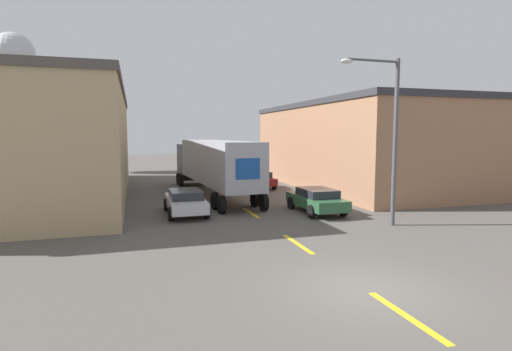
# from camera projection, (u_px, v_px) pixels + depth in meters

# --- Properties ---
(ground_plane) EXTENTS (160.00, 160.00, 0.00)m
(ground_plane) POSITION_uv_depth(u_px,v_px,m) (367.00, 290.00, 10.82)
(ground_plane) COLOR #56514C
(road_centerline) EXTENTS (0.20, 15.65, 0.01)m
(road_centerline) POSITION_uv_depth(u_px,v_px,m) (298.00, 244.00, 15.37)
(road_centerline) COLOR yellow
(road_centerline) RESTS_ON ground_plane
(warehouse_left) EXTENTS (11.06, 25.68, 7.21)m
(warehouse_left) POSITION_uv_depth(u_px,v_px,m) (41.00, 143.00, 27.09)
(warehouse_left) COLOR tan
(warehouse_left) RESTS_ON ground_plane
(warehouse_right) EXTENTS (13.25, 20.74, 6.71)m
(warehouse_right) POSITION_uv_depth(u_px,v_px,m) (372.00, 145.00, 33.11)
(warehouse_right) COLOR #9E7051
(warehouse_right) RESTS_ON ground_plane
(semi_truck) EXTENTS (3.57, 15.31, 3.80)m
(semi_truck) POSITION_uv_depth(u_px,v_px,m) (212.00, 162.00, 27.68)
(semi_truck) COLOR black
(semi_truck) RESTS_ON ground_plane
(parked_car_right_mid) EXTENTS (2.01, 4.41, 1.31)m
(parked_car_right_mid) POSITION_uv_depth(u_px,v_px,m) (316.00, 199.00, 21.54)
(parked_car_right_mid) COLOR #2D5B38
(parked_car_right_mid) RESTS_ON ground_plane
(parked_car_left_far) EXTENTS (2.01, 4.41, 1.31)m
(parked_car_left_far) POSITION_uv_depth(u_px,v_px,m) (185.00, 201.00, 20.96)
(parked_car_left_far) COLOR silver
(parked_car_left_far) RESTS_ON ground_plane
(parked_car_right_far) EXTENTS (2.01, 4.41, 1.31)m
(parked_car_right_far) POSITION_uv_depth(u_px,v_px,m) (258.00, 179.00, 31.64)
(parked_car_right_far) COLOR maroon
(parked_car_right_far) RESTS_ON ground_plane
(water_tower) EXTENTS (4.44, 4.44, 15.17)m
(water_tower) POSITION_uv_depth(u_px,v_px,m) (13.00, 57.00, 43.11)
(water_tower) COLOR #47474C
(water_tower) RESTS_ON ground_plane
(street_lamp) EXTENTS (2.95, 0.32, 7.59)m
(street_lamp) POSITION_uv_depth(u_px,v_px,m) (388.00, 129.00, 18.01)
(street_lamp) COLOR #4C4C51
(street_lamp) RESTS_ON ground_plane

